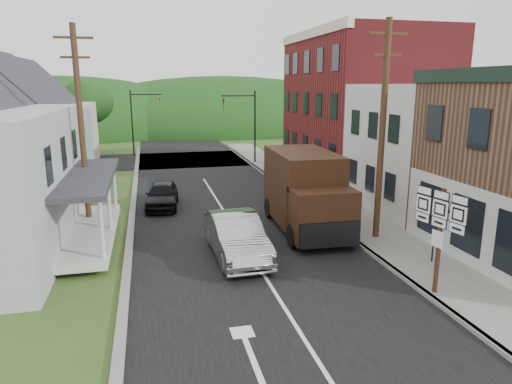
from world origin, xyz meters
TOP-DOWN VIEW (x-y plane):
  - ground at (0.00, 0.00)m, footprint 120.00×120.00m
  - road at (0.00, 10.00)m, footprint 9.00×90.00m
  - cross_road at (0.00, 27.00)m, footprint 60.00×9.00m
  - sidewalk_right at (5.90, 8.00)m, footprint 2.80×55.00m
  - curb_right at (4.55, 8.00)m, footprint 0.20×55.00m
  - curb_left at (-4.65, 8.00)m, footprint 0.30×55.00m
  - storefront_white at (11.30, 7.50)m, footprint 8.00×7.00m
  - storefront_red at (11.30, 17.00)m, footprint 8.00×12.00m
  - house_blue at (-11.00, 17.00)m, footprint 7.14×8.16m
  - house_cream at (-11.50, 26.00)m, footprint 7.14×8.16m
  - utility_pole_right at (5.60, 3.50)m, footprint 1.60×0.26m
  - utility_pole_left at (-6.50, 8.00)m, footprint 1.60×0.26m
  - traffic_signal_right at (4.30, 23.50)m, footprint 2.87×0.20m
  - traffic_signal_left at (-4.30, 30.50)m, footprint 2.87×0.20m
  - tree_left_d at (-9.00, 32.00)m, footprint 4.80×4.80m
  - forested_ridge at (0.00, 55.00)m, footprint 90.00×30.00m
  - silver_sedan at (-0.60, 2.85)m, footprint 1.94×5.07m
  - dark_sedan at (-3.09, 10.94)m, footprint 2.03×4.20m
  - delivery_van at (3.09, 5.45)m, footprint 2.85×6.42m
  - route_sign_cluster at (4.75, -1.87)m, footprint 0.46×1.87m
  - warning_sign at (6.20, 0.39)m, footprint 0.30×0.67m

SIDE VIEW (x-z plane):
  - ground at x=0.00m, z-range 0.00..0.00m
  - road at x=0.00m, z-range -0.01..0.01m
  - cross_road at x=0.00m, z-range -0.01..0.01m
  - forested_ridge at x=0.00m, z-range -8.00..8.00m
  - curb_left at x=-4.65m, z-range 0.00..0.12m
  - sidewalk_right at x=5.90m, z-range 0.00..0.15m
  - curb_right at x=4.55m, z-range 0.00..0.15m
  - dark_sedan at x=-3.09m, z-range 0.00..1.38m
  - silver_sedan at x=-0.60m, z-range 0.00..1.65m
  - delivery_van at x=3.09m, z-range 0.02..3.56m
  - warning_sign at x=6.20m, z-range 0.51..3.12m
  - route_sign_cluster at x=4.75m, z-range 0.64..3.95m
  - storefront_white at x=11.30m, z-range 0.00..6.50m
  - house_blue at x=-11.00m, z-range 0.05..7.33m
  - house_cream at x=-11.50m, z-range 0.05..7.33m
  - traffic_signal_right at x=4.30m, z-range 0.76..6.76m
  - traffic_signal_left at x=-4.30m, z-range 0.76..6.76m
  - utility_pole_right at x=5.60m, z-range 0.16..9.16m
  - utility_pole_left at x=-6.50m, z-range 0.16..9.16m
  - tree_left_d at x=-9.00m, z-range 1.41..8.35m
  - storefront_red at x=11.30m, z-range 0.00..10.00m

